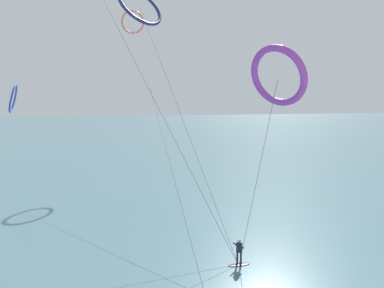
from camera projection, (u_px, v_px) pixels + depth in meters
sea_water at (127, 131)px, 108.35m from camera, size 400.00×200.00×0.08m
surfer_charcoal at (239, 254)px, 20.95m from camera, size 1.40×0.71×1.70m
kite_violet at (278, 76)px, 19.74m from camera, size 3.76×4.15×13.43m
kite_navy at (140, 6)px, 34.29m from camera, size 7.07×20.20×21.82m
kite_cobalt at (13, 99)px, 52.47m from camera, size 1.94×45.70×12.61m
kite_coral at (133, 22)px, 49.76m from camera, size 3.45×37.58×23.16m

